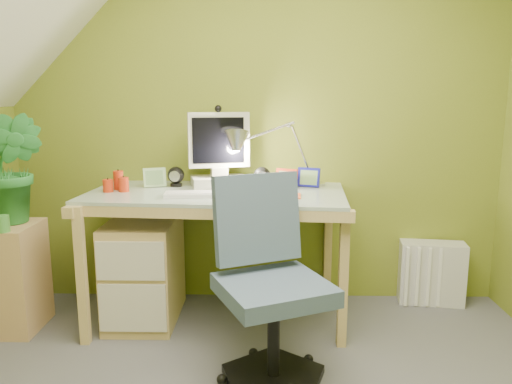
{
  "coord_description": "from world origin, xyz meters",
  "views": [
    {
      "loc": [
        0.05,
        -1.68,
        1.37
      ],
      "look_at": [
        0.0,
        1.0,
        0.85
      ],
      "focal_mm": 35.0,
      "sensor_mm": 36.0,
      "label": 1
    }
  ],
  "objects_px": {
    "desk": "(218,256)",
    "radiator": "(431,273)",
    "side_ledge": "(19,277)",
    "potted_plant": "(13,169)",
    "desk_lamp": "(291,140)",
    "monitor": "(219,142)",
    "task_chair": "(274,286)"
  },
  "relations": [
    {
      "from": "desk",
      "to": "desk_lamp",
      "type": "height_order",
      "value": "desk_lamp"
    },
    {
      "from": "desk",
      "to": "desk_lamp",
      "type": "bearing_deg",
      "value": 26.39
    },
    {
      "from": "side_ledge",
      "to": "potted_plant",
      "type": "distance_m",
      "value": 0.64
    },
    {
      "from": "potted_plant",
      "to": "desk_lamp",
      "type": "bearing_deg",
      "value": 9.97
    },
    {
      "from": "potted_plant",
      "to": "radiator",
      "type": "distance_m",
      "value": 2.7
    },
    {
      "from": "desk",
      "to": "radiator",
      "type": "distance_m",
      "value": 1.44
    },
    {
      "from": "desk",
      "to": "desk_lamp",
      "type": "relative_size",
      "value": 2.58
    },
    {
      "from": "side_ledge",
      "to": "radiator",
      "type": "bearing_deg",
      "value": 9.38
    },
    {
      "from": "monitor",
      "to": "desk_lamp",
      "type": "relative_size",
      "value": 0.95
    },
    {
      "from": "desk",
      "to": "radiator",
      "type": "bearing_deg",
      "value": 15.49
    },
    {
      "from": "monitor",
      "to": "potted_plant",
      "type": "relative_size",
      "value": 0.87
    },
    {
      "from": "desk",
      "to": "potted_plant",
      "type": "relative_size",
      "value": 2.36
    },
    {
      "from": "potted_plant",
      "to": "radiator",
      "type": "height_order",
      "value": "potted_plant"
    },
    {
      "from": "potted_plant",
      "to": "monitor",
      "type": "bearing_deg",
      "value": 13.7
    },
    {
      "from": "desk_lamp",
      "to": "side_ledge",
      "type": "bearing_deg",
      "value": -167.59
    },
    {
      "from": "monitor",
      "to": "side_ledge",
      "type": "height_order",
      "value": "monitor"
    },
    {
      "from": "monitor",
      "to": "radiator",
      "type": "height_order",
      "value": "monitor"
    },
    {
      "from": "monitor",
      "to": "task_chair",
      "type": "xyz_separation_m",
      "value": [
        0.33,
        -0.88,
        -0.59
      ]
    },
    {
      "from": "desk_lamp",
      "to": "radiator",
      "type": "relative_size",
      "value": 1.4
    },
    {
      "from": "desk_lamp",
      "to": "radiator",
      "type": "height_order",
      "value": "desk_lamp"
    },
    {
      "from": "desk",
      "to": "side_ledge",
      "type": "distance_m",
      "value": 1.18
    },
    {
      "from": "monitor",
      "to": "radiator",
      "type": "bearing_deg",
      "value": -10.5
    },
    {
      "from": "potted_plant",
      "to": "side_ledge",
      "type": "bearing_deg",
      "value": -90.0
    },
    {
      "from": "potted_plant",
      "to": "radiator",
      "type": "bearing_deg",
      "value": 8.29
    },
    {
      "from": "monitor",
      "to": "potted_plant",
      "type": "xyz_separation_m",
      "value": [
        -1.16,
        -0.28,
        -0.13
      ]
    },
    {
      "from": "monitor",
      "to": "task_chair",
      "type": "bearing_deg",
      "value": -83.49
    },
    {
      "from": "desk",
      "to": "radiator",
      "type": "height_order",
      "value": "desk"
    },
    {
      "from": "desk",
      "to": "side_ledge",
      "type": "relative_size",
      "value": 2.37
    },
    {
      "from": "side_ledge",
      "to": "radiator",
      "type": "distance_m",
      "value": 2.6
    },
    {
      "from": "desk",
      "to": "desk_lamp",
      "type": "xyz_separation_m",
      "value": [
        0.45,
        0.18,
        0.7
      ]
    },
    {
      "from": "side_ledge",
      "to": "radiator",
      "type": "xyz_separation_m",
      "value": [
        2.56,
        0.42,
        -0.11
      ]
    },
    {
      "from": "desk",
      "to": "monitor",
      "type": "distance_m",
      "value": 0.7
    }
  ]
}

